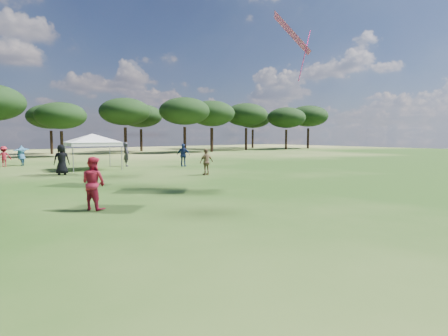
{
  "coord_description": "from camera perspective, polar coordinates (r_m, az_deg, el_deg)",
  "views": [
    {
      "loc": [
        -2.12,
        -0.05,
        2.47
      ],
      "look_at": [
        0.39,
        3.06,
        2.11
      ],
      "focal_mm": 30.0,
      "sensor_mm": 36.0,
      "label": 1
    }
  ],
  "objects": [
    {
      "name": "tent_right",
      "position": [
        28.14,
        -19.43,
        4.7
      ],
      "size": [
        6.76,
        6.76,
        2.84
      ],
      "rotation": [
        0.0,
        0.0,
        -0.13
      ],
      "color": "gray",
      "rests_on": "ground"
    }
  ]
}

